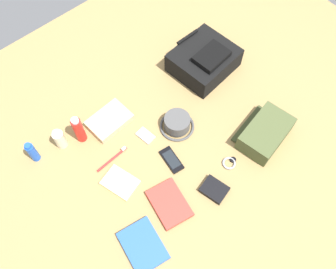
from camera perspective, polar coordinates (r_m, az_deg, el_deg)
ground_plane at (r=1.77m, az=-0.00°, el=-0.79°), size 2.64×2.02×0.02m
backpack at (r=1.95m, az=5.57°, el=11.32°), size 0.33×0.30×0.15m
toiletry_pouch at (r=1.78m, az=14.69°, el=0.21°), size 0.28×0.24×0.09m
bucket_hat at (r=1.76m, az=1.41°, el=1.72°), size 0.17×0.17×0.07m
deodorant_spray at (r=1.76m, az=-20.13°, el=-2.55°), size 0.04×0.04×0.13m
lotion_bottle at (r=1.77m, az=-16.31°, el=-0.65°), size 0.05×0.05×0.12m
sunscreen_spray at (r=1.74m, az=-13.56°, el=0.74°), size 0.05×0.05×0.17m
paperback_novel at (r=1.59m, az=-3.87°, el=-16.72°), size 0.18×0.22×0.02m
travel_guidebook at (r=1.63m, az=0.21°, el=-10.58°), size 0.17×0.22×0.02m
cell_phone at (r=1.70m, az=0.55°, el=-3.91°), size 0.08×0.14×0.01m
media_player at (r=1.76m, az=-3.47°, el=-0.18°), size 0.06×0.09×0.01m
wristwatch at (r=1.72m, az=9.45°, el=-4.30°), size 0.07×0.06×0.01m
toothbrush at (r=1.73m, az=-8.34°, el=-3.56°), size 0.17×0.02×0.02m
wallet at (r=1.66m, az=7.12°, el=-8.40°), size 0.11×0.13×0.02m
notepad at (r=1.67m, az=-7.36°, el=-7.34°), size 0.15×0.17×0.02m
folded_towel at (r=1.81m, az=-8.99°, el=2.13°), size 0.21×0.15×0.04m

